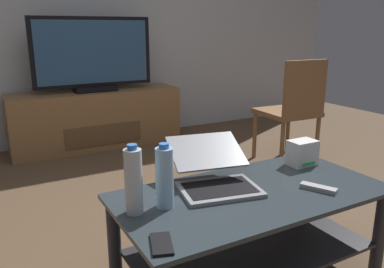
{
  "coord_description": "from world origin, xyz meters",
  "views": [
    {
      "loc": [
        -0.96,
        -1.58,
        1.15
      ],
      "look_at": [
        0.02,
        0.2,
        0.59
      ],
      "focal_mm": 36.45,
      "sensor_mm": 36.0,
      "label": 1
    }
  ],
  "objects_px": {
    "water_bottle_near": "(133,181)",
    "water_bottle_far": "(165,177)",
    "dining_chair": "(294,107)",
    "router_box": "(302,153)",
    "media_cabinet": "(97,119)",
    "television": "(93,56)",
    "tv_remote": "(319,188)",
    "coffee_table": "(251,220)",
    "cell_phone": "(161,244)",
    "laptop": "(214,173)"
  },
  "relations": [
    {
      "from": "dining_chair",
      "to": "water_bottle_near",
      "type": "bearing_deg",
      "value": -149.79
    },
    {
      "from": "router_box",
      "to": "water_bottle_far",
      "type": "relative_size",
      "value": 0.54
    },
    {
      "from": "media_cabinet",
      "to": "cell_phone",
      "type": "distance_m",
      "value": 2.72
    },
    {
      "from": "media_cabinet",
      "to": "laptop",
      "type": "height_order",
      "value": "laptop"
    },
    {
      "from": "water_bottle_far",
      "to": "television",
      "type": "bearing_deg",
      "value": 80.84
    },
    {
      "from": "tv_remote",
      "to": "dining_chair",
      "type": "bearing_deg",
      "value": 23.94
    },
    {
      "from": "cell_phone",
      "to": "tv_remote",
      "type": "distance_m",
      "value": 0.81
    },
    {
      "from": "dining_chair",
      "to": "water_bottle_near",
      "type": "relative_size",
      "value": 3.2
    },
    {
      "from": "television",
      "to": "water_bottle_near",
      "type": "distance_m",
      "value": 2.45
    },
    {
      "from": "television",
      "to": "tv_remote",
      "type": "xyz_separation_m",
      "value": [
        0.29,
        -2.57,
        -0.44
      ]
    },
    {
      "from": "media_cabinet",
      "to": "laptop",
      "type": "relative_size",
      "value": 3.35
    },
    {
      "from": "dining_chair",
      "to": "router_box",
      "type": "bearing_deg",
      "value": -131.29
    },
    {
      "from": "cell_phone",
      "to": "water_bottle_far",
      "type": "bearing_deg",
      "value": 81.27
    },
    {
      "from": "television",
      "to": "router_box",
      "type": "xyz_separation_m",
      "value": [
        0.46,
        -2.28,
        -0.38
      ]
    },
    {
      "from": "coffee_table",
      "to": "water_bottle_far",
      "type": "height_order",
      "value": "water_bottle_far"
    },
    {
      "from": "television",
      "to": "water_bottle_far",
      "type": "height_order",
      "value": "television"
    },
    {
      "from": "television",
      "to": "router_box",
      "type": "bearing_deg",
      "value": -78.48
    },
    {
      "from": "tv_remote",
      "to": "cell_phone",
      "type": "bearing_deg",
      "value": 158.52
    },
    {
      "from": "laptop",
      "to": "television",
      "type": "bearing_deg",
      "value": 87.66
    },
    {
      "from": "laptop",
      "to": "water_bottle_near",
      "type": "bearing_deg",
      "value": -169.13
    },
    {
      "from": "water_bottle_far",
      "to": "media_cabinet",
      "type": "bearing_deg",
      "value": 80.92
    },
    {
      "from": "dining_chair",
      "to": "cell_phone",
      "type": "distance_m",
      "value": 2.27
    },
    {
      "from": "media_cabinet",
      "to": "tv_remote",
      "type": "xyz_separation_m",
      "value": [
        0.29,
        -2.59,
        0.18
      ]
    },
    {
      "from": "coffee_table",
      "to": "water_bottle_near",
      "type": "height_order",
      "value": "water_bottle_near"
    },
    {
      "from": "dining_chair",
      "to": "water_bottle_near",
      "type": "height_order",
      "value": "dining_chair"
    },
    {
      "from": "television",
      "to": "water_bottle_far",
      "type": "xyz_separation_m",
      "value": [
        -0.38,
        -2.38,
        -0.32
      ]
    },
    {
      "from": "water_bottle_near",
      "to": "water_bottle_far",
      "type": "height_order",
      "value": "water_bottle_near"
    },
    {
      "from": "coffee_table",
      "to": "cell_phone",
      "type": "bearing_deg",
      "value": -158.97
    },
    {
      "from": "dining_chair",
      "to": "router_box",
      "type": "relative_size",
      "value": 6.21
    },
    {
      "from": "media_cabinet",
      "to": "tv_remote",
      "type": "height_order",
      "value": "media_cabinet"
    },
    {
      "from": "coffee_table",
      "to": "cell_phone",
      "type": "xyz_separation_m",
      "value": [
        -0.54,
        -0.21,
        0.14
      ]
    },
    {
      "from": "dining_chair",
      "to": "water_bottle_far",
      "type": "relative_size",
      "value": 3.35
    },
    {
      "from": "dining_chair",
      "to": "coffee_table",
      "type": "bearing_deg",
      "value": -139.03
    },
    {
      "from": "dining_chair",
      "to": "cell_phone",
      "type": "relative_size",
      "value": 6.43
    },
    {
      "from": "coffee_table",
      "to": "cell_phone",
      "type": "relative_size",
      "value": 8.75
    },
    {
      "from": "coffee_table",
      "to": "television",
      "type": "relative_size",
      "value": 1.09
    },
    {
      "from": "media_cabinet",
      "to": "television",
      "type": "distance_m",
      "value": 0.61
    },
    {
      "from": "coffee_table",
      "to": "dining_chair",
      "type": "relative_size",
      "value": 1.36
    },
    {
      "from": "television",
      "to": "dining_chair",
      "type": "height_order",
      "value": "television"
    },
    {
      "from": "water_bottle_near",
      "to": "television",
      "type": "bearing_deg",
      "value": 77.82
    },
    {
      "from": "router_box",
      "to": "tv_remote",
      "type": "relative_size",
      "value": 0.91
    },
    {
      "from": "coffee_table",
      "to": "television",
      "type": "height_order",
      "value": "television"
    },
    {
      "from": "water_bottle_far",
      "to": "laptop",
      "type": "bearing_deg",
      "value": 17.12
    },
    {
      "from": "media_cabinet",
      "to": "tv_remote",
      "type": "bearing_deg",
      "value": -83.61
    },
    {
      "from": "media_cabinet",
      "to": "tv_remote",
      "type": "relative_size",
      "value": 10.15
    },
    {
      "from": "media_cabinet",
      "to": "router_box",
      "type": "relative_size",
      "value": 11.2
    },
    {
      "from": "television",
      "to": "laptop",
      "type": "xyz_separation_m",
      "value": [
        -0.09,
        -2.29,
        -0.39
      ]
    },
    {
      "from": "cell_phone",
      "to": "water_bottle_near",
      "type": "bearing_deg",
      "value": 107.23
    },
    {
      "from": "media_cabinet",
      "to": "router_box",
      "type": "height_order",
      "value": "router_box"
    },
    {
      "from": "laptop",
      "to": "tv_remote",
      "type": "xyz_separation_m",
      "value": [
        0.38,
        -0.27,
        -0.05
      ]
    }
  ]
}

